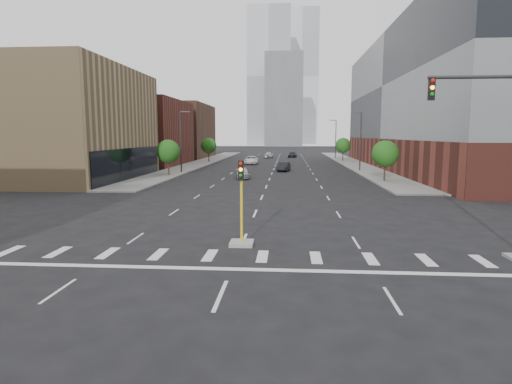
# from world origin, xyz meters

# --- Properties ---
(ground) EXTENTS (400.00, 400.00, 0.00)m
(ground) POSITION_xyz_m (0.00, 0.00, 0.00)
(ground) COLOR black
(ground) RESTS_ON ground
(sidewalk_left_far) EXTENTS (5.00, 92.00, 0.15)m
(sidewalk_left_far) POSITION_xyz_m (-15.00, 74.00, 0.07)
(sidewalk_left_far) COLOR gray
(sidewalk_left_far) RESTS_ON ground
(sidewalk_right_far) EXTENTS (5.00, 92.00, 0.15)m
(sidewalk_right_far) POSITION_xyz_m (15.00, 74.00, 0.07)
(sidewalk_right_far) COLOR gray
(sidewalk_right_far) RESTS_ON ground
(building_left_mid) EXTENTS (20.00, 24.00, 14.00)m
(building_left_mid) POSITION_xyz_m (-27.50, 40.00, 7.00)
(building_left_mid) COLOR tan
(building_left_mid) RESTS_ON ground
(building_left_far_a) EXTENTS (20.00, 22.00, 12.00)m
(building_left_far_a) POSITION_xyz_m (-27.50, 66.00, 6.00)
(building_left_far_a) COLOR brown
(building_left_far_a) RESTS_ON ground
(building_left_far_b) EXTENTS (20.00, 24.00, 13.00)m
(building_left_far_b) POSITION_xyz_m (-27.50, 92.00, 6.50)
(building_left_far_b) COLOR brown
(building_left_far_b) RESTS_ON ground
(building_right_main) EXTENTS (24.00, 70.00, 22.00)m
(building_right_main) POSITION_xyz_m (29.50, 60.00, 11.00)
(building_right_main) COLOR brown
(building_right_main) RESTS_ON ground
(tower_left) EXTENTS (22.00, 22.00, 70.00)m
(tower_left) POSITION_xyz_m (-8.00, 220.00, 35.00)
(tower_left) COLOR #B2B7BC
(tower_left) RESTS_ON ground
(tower_right) EXTENTS (20.00, 20.00, 80.00)m
(tower_right) POSITION_xyz_m (10.00, 260.00, 40.00)
(tower_right) COLOR #B2B7BC
(tower_right) RESTS_ON ground
(tower_mid) EXTENTS (18.00, 18.00, 44.00)m
(tower_mid) POSITION_xyz_m (0.00, 200.00, 22.00)
(tower_mid) COLOR slate
(tower_mid) RESTS_ON ground
(median_traffic_signal) EXTENTS (1.20, 1.20, 4.40)m
(median_traffic_signal) POSITION_xyz_m (0.00, 8.97, 0.97)
(median_traffic_signal) COLOR #999993
(median_traffic_signal) RESTS_ON ground
(streetlight_right_a) EXTENTS (1.60, 0.22, 9.07)m
(streetlight_right_a) POSITION_xyz_m (13.41, 55.00, 5.01)
(streetlight_right_a) COLOR #2D2D30
(streetlight_right_a) RESTS_ON ground
(streetlight_right_b) EXTENTS (1.60, 0.22, 9.07)m
(streetlight_right_b) POSITION_xyz_m (13.41, 90.00, 5.01)
(streetlight_right_b) COLOR #2D2D30
(streetlight_right_b) RESTS_ON ground
(streetlight_left) EXTENTS (1.60, 0.22, 9.07)m
(streetlight_left) POSITION_xyz_m (-13.41, 50.00, 5.01)
(streetlight_left) COLOR #2D2D30
(streetlight_left) RESTS_ON ground
(tree_left_near) EXTENTS (3.20, 3.20, 4.85)m
(tree_left_near) POSITION_xyz_m (-14.00, 45.00, 3.39)
(tree_left_near) COLOR #382619
(tree_left_near) RESTS_ON ground
(tree_left_far) EXTENTS (3.20, 3.20, 4.85)m
(tree_left_far) POSITION_xyz_m (-14.00, 75.00, 3.39)
(tree_left_far) COLOR #382619
(tree_left_far) RESTS_ON ground
(tree_right_near) EXTENTS (3.20, 3.20, 4.85)m
(tree_right_near) POSITION_xyz_m (14.00, 40.00, 3.39)
(tree_right_near) COLOR #382619
(tree_right_near) RESTS_ON ground
(tree_right_far) EXTENTS (3.20, 3.20, 4.85)m
(tree_right_far) POSITION_xyz_m (14.00, 80.00, 3.39)
(tree_right_far) COLOR #382619
(tree_right_far) RESTS_ON ground
(car_near_left) EXTENTS (2.29, 4.47, 1.46)m
(car_near_left) POSITION_xyz_m (-3.57, 42.68, 0.73)
(car_near_left) COLOR #AFB0B4
(car_near_left) RESTS_ON ground
(car_mid_right) EXTENTS (2.21, 4.50, 1.42)m
(car_mid_right) POSITION_xyz_m (1.68, 54.04, 0.71)
(car_mid_right) COLOR black
(car_mid_right) RESTS_ON ground
(car_far_left) EXTENTS (2.72, 5.61, 1.54)m
(car_far_left) POSITION_xyz_m (-4.74, 69.77, 0.77)
(car_far_left) COLOR white
(car_far_left) RESTS_ON ground
(car_deep_right) EXTENTS (2.36, 4.87, 1.36)m
(car_deep_right) POSITION_xyz_m (3.41, 94.26, 0.68)
(car_deep_right) COLOR black
(car_deep_right) RESTS_ON ground
(car_distant) EXTENTS (2.18, 4.50, 1.48)m
(car_distant) POSITION_xyz_m (-2.40, 92.49, 0.74)
(car_distant) COLOR #B9B9BE
(car_distant) RESTS_ON ground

